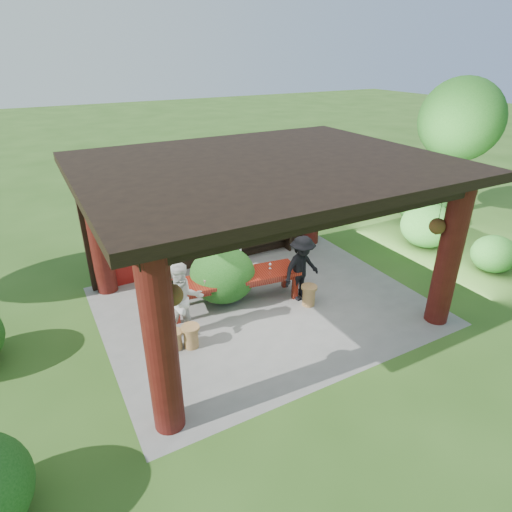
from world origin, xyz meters
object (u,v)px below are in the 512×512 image
stool_near_left (191,336)px  guest_woman (184,302)px  wine_shelf (253,223)px  host (234,262)px  stool_near_right (309,295)px  napkin_basket (209,281)px  guest_man (302,268)px  tasting_table (234,281)px  stool_far_left (175,339)px

stool_near_left → guest_woman: bearing=87.0°
wine_shelf → host: (-1.28, -1.38, -0.34)m
stool_near_left → stool_near_right: size_ratio=0.98×
wine_shelf → guest_woman: 4.15m
stool_near_right → napkin_basket: (-2.19, 0.87, 0.55)m
host → napkin_basket: size_ratio=5.81×
napkin_basket → stool_near_left: bearing=-130.1°
guest_woman → guest_man: (3.04, 0.16, -0.06)m
tasting_table → wine_shelf: bearing=51.8°
guest_man → guest_woman: bearing=171.6°
stool_far_left → guest_man: size_ratio=0.26×
tasting_table → host: bearing=64.4°
stool_far_left → host: host is taller
stool_far_left → guest_man: (3.36, 0.42, 0.60)m
tasting_table → napkin_basket: (-0.65, -0.04, 0.19)m
wine_shelf → stool_near_right: 3.06m
wine_shelf → stool_near_right: bearing=-91.2°
guest_woman → napkin_basket: bearing=39.4°
stool_far_left → stool_near_left: bearing=-16.2°
guest_woman → stool_far_left: bearing=-140.7°
tasting_table → stool_near_right: size_ratio=6.35×
wine_shelf → stool_near_left: wine_shelf is taller
stool_far_left → guest_man: guest_man is taller
stool_near_right → wine_shelf: bearing=88.8°
stool_near_right → stool_far_left: (-3.36, -0.07, -0.04)m
guest_man → napkin_basket: size_ratio=6.37×
wine_shelf → tasting_table: 2.62m
host → napkin_basket: host is taller
stool_near_left → host: bearing=43.3°
stool_far_left → napkin_basket: napkin_basket is taller
stool_far_left → napkin_basket: (1.18, 0.94, 0.59)m
stool_near_right → host: (-1.22, 1.57, 0.48)m
host → guest_man: guest_man is taller
stool_near_left → host: (1.84, 1.73, 0.49)m
stool_near_right → guest_woman: bearing=176.5°
wine_shelf → napkin_basket: wine_shelf is taller
stool_near_right → guest_woman: guest_woman is taller
tasting_table → guest_man: guest_man is taller
host → stool_near_left: bearing=52.3°
guest_woman → guest_man: guest_woman is taller
host → guest_man: 1.73m
tasting_table → guest_woman: size_ratio=1.83×
tasting_table → guest_man: size_ratio=1.96×
stool_near_left → guest_man: guest_man is taller
stool_near_left → guest_woman: guest_woman is taller
stool_near_right → stool_far_left: size_ratio=1.19×
stool_near_left → guest_man: (3.06, 0.51, 0.56)m
stool_near_left → wine_shelf: bearing=44.9°
stool_near_left → stool_far_left: bearing=163.8°
napkin_basket → host: bearing=35.7°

